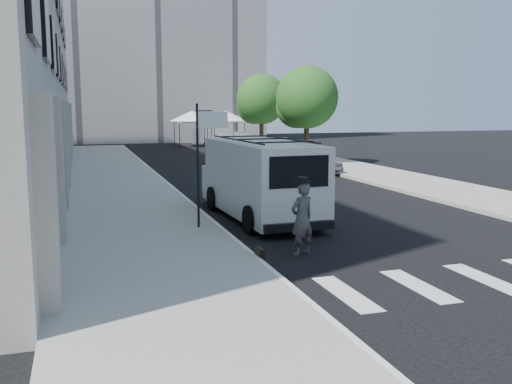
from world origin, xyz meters
TOP-DOWN VIEW (x-y plane):
  - ground at (0.00, 0.00)m, footprint 120.00×120.00m
  - sidewalk_left at (-4.25, 16.00)m, footprint 4.50×48.00m
  - sidewalk_right at (9.00, 20.00)m, footprint 4.00×56.00m
  - building_far at (2.00, 50.00)m, footprint 22.00×12.00m
  - sign_pole at (-2.36, 3.20)m, footprint 1.03×0.07m
  - tree_near at (7.50, 20.15)m, footprint 3.80×3.83m
  - tree_far at (7.50, 29.15)m, footprint 3.80×3.83m
  - tent_left at (4.00, 38.00)m, footprint 4.00×4.00m
  - tent_right at (7.20, 38.50)m, footprint 4.00×4.00m
  - businessman at (-0.73, -0.04)m, footprint 0.76×0.62m
  - briefcase at (-1.90, -0.36)m, footprint 0.12×0.44m
  - suitcase at (0.38, 3.00)m, footprint 0.30×0.41m
  - cargo_van at (-0.29, 4.73)m, footprint 2.54×6.67m
  - parked_car_a at (6.50, 15.83)m, footprint 1.71×4.13m
  - parked_car_b at (6.80, 22.82)m, footprint 2.11×4.78m
  - parked_car_c at (6.39, 29.20)m, footprint 2.63×5.79m

SIDE VIEW (x-z plane):
  - ground at x=0.00m, z-range 0.00..0.00m
  - sidewalk_left at x=-4.25m, z-range 0.00..0.15m
  - sidewalk_right at x=9.00m, z-range 0.00..0.15m
  - briefcase at x=-1.90m, z-range 0.00..0.34m
  - suitcase at x=0.38m, z-range -0.24..0.80m
  - parked_car_a at x=6.50m, z-range 0.00..1.40m
  - parked_car_b at x=6.80m, z-range 0.00..1.53m
  - parked_car_c at x=6.39m, z-range 0.00..1.64m
  - businessman at x=-0.73m, z-range 0.00..1.78m
  - cargo_van at x=-0.29m, z-range 0.04..2.50m
  - sign_pole at x=-2.36m, z-range 0.90..4.40m
  - tent_left at x=4.00m, z-range 1.11..4.31m
  - tent_right at x=7.20m, z-range 1.11..4.31m
  - tree_near at x=7.50m, z-range 0.96..6.99m
  - tree_far at x=7.50m, z-range 0.96..6.99m
  - building_far at x=2.00m, z-range 0.00..25.00m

